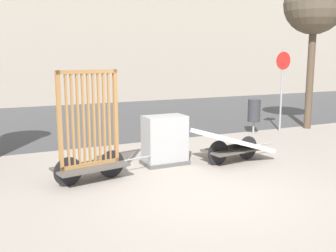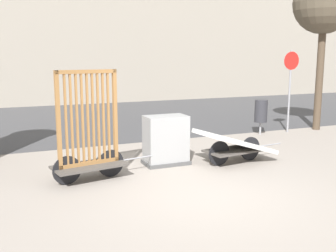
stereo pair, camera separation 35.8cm
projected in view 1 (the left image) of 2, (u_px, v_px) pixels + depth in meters
The scene contains 8 objects.
ground_plane at pixel (207, 194), 6.70m from camera, with size 60.00×60.00×0.00m, color gray.
road_strip at pixel (82, 119), 14.74m from camera, with size 56.00×9.44×0.01m.
bike_cart_with_bedframe at pixel (90, 143), 7.26m from camera, with size 2.08×0.90×2.08m.
bike_cart_with_mattress at pixel (234, 143), 8.68m from camera, with size 2.26×1.17×0.78m.
utility_cabinet at pixel (165, 142), 8.51m from camera, with size 0.96×0.60×1.07m.
trash_bin at pixel (254, 111), 11.84m from camera, with size 0.38×0.38×1.05m.
sign_post at pixel (282, 79), 12.11m from camera, with size 0.54×0.06×2.52m.
street_tree at pixel (315, 5), 12.22m from camera, with size 1.89×1.89×4.90m.
Camera 1 is at (-3.37, -5.48, 2.31)m, focal length 42.00 mm.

